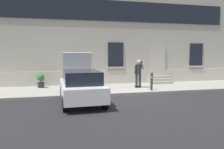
% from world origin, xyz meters
% --- Properties ---
extents(ground_plane, '(80.00, 80.00, 0.00)m').
position_xyz_m(ground_plane, '(0.00, 0.00, 0.00)').
color(ground_plane, '#232326').
extents(sidewalk, '(24.00, 3.60, 0.15)m').
position_xyz_m(sidewalk, '(0.00, 2.80, 0.07)').
color(sidewalk, '#99968E').
rests_on(sidewalk, ground).
extents(curb_edge, '(24.00, 0.12, 0.15)m').
position_xyz_m(curb_edge, '(0.00, 0.94, 0.07)').
color(curb_edge, gray).
rests_on(curb_edge, ground).
extents(building_facade, '(24.00, 1.52, 7.50)m').
position_xyz_m(building_facade, '(0.01, 5.29, 3.73)').
color(building_facade, '#B2AD9E').
rests_on(building_facade, ground).
extents(entrance_stoop, '(1.62, 0.96, 0.48)m').
position_xyz_m(entrance_stoop, '(3.24, 4.23, 0.34)').
color(entrance_stoop, '#9E998E').
rests_on(entrance_stoop, sidewalk).
extents(hatchback_car_white, '(1.92, 4.13, 2.34)m').
position_xyz_m(hatchback_car_white, '(-2.82, -0.22, 0.80)').
color(hatchback_car_white, white).
rests_on(hatchback_car_white, ground).
extents(bollard_near_person, '(0.15, 0.15, 1.04)m').
position_xyz_m(bollard_near_person, '(1.37, 1.35, 0.71)').
color(bollard_near_person, '#333338').
rests_on(bollard_near_person, sidewalk).
extents(person_on_phone, '(0.51, 0.50, 1.74)m').
position_xyz_m(person_on_phone, '(0.97, 2.45, 1.15)').
color(person_on_phone, '#2D2D33').
rests_on(person_on_phone, sidewalk).
extents(planter_charcoal, '(0.44, 0.44, 0.86)m').
position_xyz_m(planter_charcoal, '(-4.95, 3.89, 0.61)').
color(planter_charcoal, '#2D2D30').
rests_on(planter_charcoal, sidewalk).
extents(planter_terracotta, '(0.44, 0.44, 0.86)m').
position_xyz_m(planter_terracotta, '(-2.67, 3.95, 0.61)').
color(planter_terracotta, '#B25B38').
rests_on(planter_terracotta, sidewalk).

